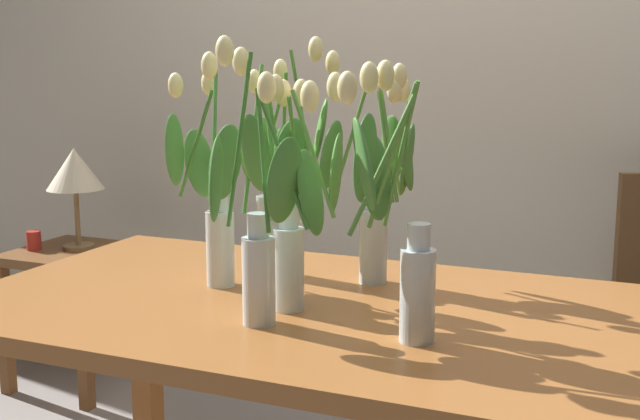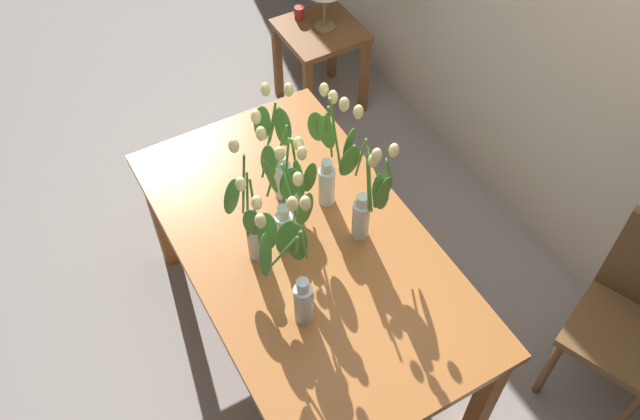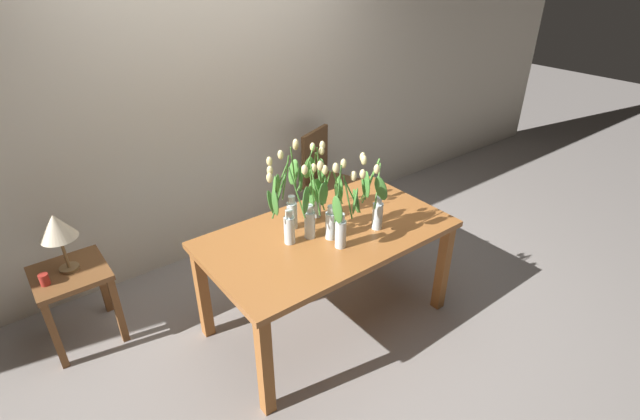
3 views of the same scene
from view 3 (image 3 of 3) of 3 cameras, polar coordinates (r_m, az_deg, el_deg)
The scene contains 14 objects.
ground_plane at distance 3.46m, azimuth 0.86°, elevation -13.09°, with size 18.00×18.00×0.00m, color gray.
room_wall_rear at distance 3.86m, azimuth -12.18°, elevation 13.94°, with size 9.00×0.10×2.70m, color beige.
dining_table at distance 3.06m, azimuth 0.95°, elevation -4.10°, with size 1.60×0.90×0.74m.
tulip_vase_0 at distance 2.79m, azimuth -4.05°, elevation -0.65°, with size 0.25×0.22×0.55m.
tulip_vase_1 at distance 2.94m, azimuth 6.64°, elevation 1.04°, with size 0.17×0.22×0.53m.
tulip_vase_2 at distance 2.96m, azimuth -3.93°, elevation 1.43°, with size 0.24×0.13×0.59m.
tulip_vase_3 at distance 2.88m, azimuth 1.27°, elevation -0.24°, with size 0.20×0.14×0.51m.
tulip_vase_4 at distance 2.85m, azimuth -0.74°, elevation 0.17°, with size 0.16×0.21×0.56m.
tulip_vase_5 at distance 3.10m, azimuth -0.66°, elevation 3.04°, with size 0.24×0.18×0.56m.
tulip_vase_6 at distance 2.76m, azimuth 3.01°, elevation -1.00°, with size 0.24×0.14×0.58m.
dining_chair at distance 4.28m, azimuth 0.57°, elevation 4.33°, with size 0.52×0.52×0.93m.
side_table at distance 3.44m, azimuth -27.88°, elevation -8.20°, with size 0.44×0.44×0.55m.
table_lamp at distance 3.24m, azimuth -29.48°, elevation -1.95°, with size 0.22×0.22×0.40m.
pillar_candle at distance 3.30m, azimuth -30.60°, elevation -7.32°, with size 0.06×0.06×0.07m, color #B72D23.
Camera 3 is at (-1.59, -2.00, 2.34)m, focal length 26.22 mm.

